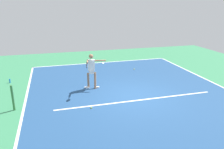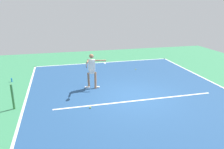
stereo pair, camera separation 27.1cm
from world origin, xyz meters
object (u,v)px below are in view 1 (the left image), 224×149
(net_post, at_px, (13,98))
(water_bottle, at_px, (10,81))
(tennis_ball_by_baseline, at_px, (91,108))
(tennis_player, at_px, (91,69))
(tennis_ball_near_service_line, at_px, (134,69))

(net_post, distance_m, water_bottle, 3.66)
(water_bottle, bearing_deg, tennis_ball_by_baseline, 130.83)
(tennis_player, height_order, water_bottle, tennis_player)
(tennis_ball_near_service_line, bearing_deg, net_post, 31.21)
(tennis_ball_near_service_line, bearing_deg, tennis_player, 38.00)
(tennis_ball_by_baseline, distance_m, water_bottle, 5.68)
(tennis_ball_by_baseline, relative_size, water_bottle, 0.30)
(net_post, distance_m, tennis_ball_near_service_line, 7.96)
(tennis_player, relative_size, tennis_ball_by_baseline, 27.12)
(net_post, height_order, tennis_player, tennis_player)
(tennis_player, distance_m, tennis_ball_near_service_line, 4.30)
(tennis_player, xyz_separation_m, tennis_ball_near_service_line, (-3.29, -2.57, -1.00))
(tennis_player, relative_size, tennis_ball_near_service_line, 27.12)
(net_post, bearing_deg, water_bottle, -79.39)
(net_post, xyz_separation_m, water_bottle, (0.67, -3.58, -0.43))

